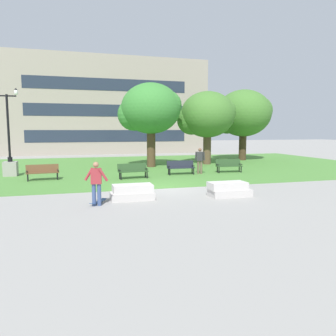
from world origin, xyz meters
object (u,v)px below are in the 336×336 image
at_px(concrete_block_center, 132,192).
at_px(park_bench_far_right, 43,171).
at_px(park_bench_near_right, 133,170).
at_px(park_bench_far_left, 229,165).
at_px(park_bench_near_left, 181,167).
at_px(person_bystander_near_lawn, 200,159).
at_px(concrete_block_left, 229,189).
at_px(lamp_post_left, 10,159).
at_px(skateboard, 98,202).
at_px(person_skateboarder, 96,181).

xyz_separation_m(concrete_block_center, park_bench_far_right, (-4.12, 6.64, 0.23)).
xyz_separation_m(park_bench_near_right, park_bench_far_left, (6.82, 1.07, 0.00)).
distance_m(park_bench_near_right, park_bench_far_left, 6.90).
xyz_separation_m(concrete_block_center, park_bench_near_left, (4.34, 6.78, 0.23)).
relative_size(park_bench_near_left, park_bench_near_right, 0.98).
bearing_deg(park_bench_near_left, person_bystander_near_lawn, -3.25).
relative_size(concrete_block_left, park_bench_near_left, 1.02).
bearing_deg(person_bystander_near_lawn, lamp_post_left, 168.73).
distance_m(skateboard, park_bench_far_left, 11.84).
height_order(person_skateboarder, park_bench_near_left, person_skateboarder).
relative_size(concrete_block_left, park_bench_far_right, 1.00).
xyz_separation_m(skateboard, park_bench_far_left, (9.28, 7.34, 0.45)).
xyz_separation_m(person_skateboarder, lamp_post_left, (-4.73, 9.82, 0.15)).
bearing_deg(concrete_block_left, person_skateboarder, -177.34).
relative_size(concrete_block_center, concrete_block_left, 0.97).
bearing_deg(lamp_post_left, person_bystander_near_lawn, -11.27).
distance_m(concrete_block_left, person_skateboarder, 5.76).
relative_size(concrete_block_center, park_bench_near_right, 0.97).
bearing_deg(concrete_block_center, person_skateboarder, -153.78).
height_order(skateboard, park_bench_near_left, park_bench_near_left).
height_order(skateboard, lamp_post_left, lamp_post_left).
xyz_separation_m(concrete_block_center, park_bench_far_left, (7.84, 6.90, 0.23)).
height_order(park_bench_near_left, lamp_post_left, lamp_post_left).
bearing_deg(person_bystander_near_lawn, concrete_block_left, -101.31).
distance_m(park_bench_near_left, park_bench_far_left, 3.51).
distance_m(skateboard, park_bench_near_right, 6.75).
bearing_deg(park_bench_near_right, concrete_block_left, -63.22).
height_order(concrete_block_center, park_bench_near_right, park_bench_near_right).
bearing_deg(park_bench_near_left, concrete_block_left, -91.05).
bearing_deg(concrete_block_left, park_bench_far_left, 63.76).
distance_m(person_skateboarder, park_bench_near_right, 7.06).
bearing_deg(park_bench_far_right, park_bench_near_left, 0.96).
relative_size(park_bench_far_right, person_bystander_near_lawn, 1.08).
xyz_separation_m(concrete_block_left, skateboard, (-5.65, 0.04, -0.22)).
bearing_deg(concrete_block_center, park_bench_near_left, 57.39).
relative_size(concrete_block_center, person_bystander_near_lawn, 1.05).
bearing_deg(park_bench_far_right, lamp_post_left, 131.01).
xyz_separation_m(concrete_block_center, skateboard, (-1.44, -0.44, -0.22)).
height_order(skateboard, park_bench_far_right, park_bench_far_right).
bearing_deg(person_skateboarder, park_bench_near_left, 52.13).
relative_size(skateboard, park_bench_near_right, 0.52).
distance_m(concrete_block_center, lamp_post_left, 11.04).
bearing_deg(park_bench_near_left, lamp_post_left, 167.77).
height_order(concrete_block_center, skateboard, concrete_block_center).
xyz_separation_m(skateboard, person_bystander_near_lawn, (7.09, 7.14, 0.90)).
height_order(person_skateboarder, park_bench_far_right, person_skateboarder).
relative_size(park_bench_near_left, lamp_post_left, 0.33).
xyz_separation_m(concrete_block_left, person_bystander_near_lawn, (1.44, 7.19, 0.68)).
distance_m(park_bench_near_left, person_bystander_near_lawn, 1.38).
height_order(park_bench_far_left, lamp_post_left, lamp_post_left).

